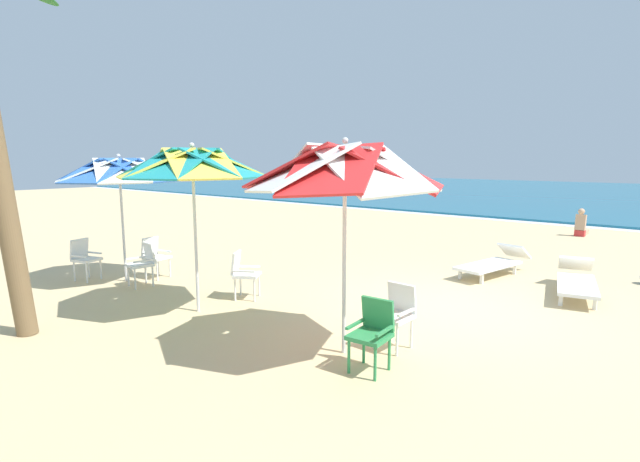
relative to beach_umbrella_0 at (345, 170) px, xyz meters
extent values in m
plane|color=#D3B784|center=(0.22, 2.60, -2.39)|extent=(80.00, 80.00, 0.00)
cube|color=white|center=(0.22, 15.07, -2.38)|extent=(80.00, 0.70, 0.01)
cylinder|color=silver|center=(0.00, 0.00, -1.28)|extent=(0.05, 0.05, 2.22)
cube|color=red|center=(0.56, 0.23, 0.02)|extent=(1.37, 1.33, 0.61)
cube|color=white|center=(0.23, 0.56, 0.02)|extent=(1.32, 1.42, 0.61)
cube|color=red|center=(-0.23, 0.56, 0.02)|extent=(1.33, 1.37, 0.61)
cube|color=white|center=(-0.56, 0.23, 0.02)|extent=(1.42, 1.32, 0.61)
cube|color=red|center=(-0.56, -0.23, 0.02)|extent=(1.37, 1.33, 0.61)
cube|color=white|center=(-0.23, -0.56, 0.02)|extent=(1.32, 1.42, 0.61)
cube|color=red|center=(0.23, -0.56, 0.02)|extent=(1.33, 1.37, 0.61)
cube|color=white|center=(0.56, -0.23, 0.02)|extent=(1.42, 1.32, 0.61)
sphere|color=silver|center=(0.00, 0.00, 0.36)|extent=(0.08, 0.08, 0.08)
cube|color=#2D8C4C|center=(0.57, -0.25, -1.95)|extent=(0.47, 0.47, 0.05)
cube|color=#2D8C4C|center=(0.55, -0.05, -1.72)|extent=(0.42, 0.13, 0.40)
cube|color=#2D8C4C|center=(0.77, -0.23, -1.84)|extent=(0.07, 0.40, 0.03)
cube|color=#2D8C4C|center=(0.37, -0.27, -1.84)|extent=(0.07, 0.40, 0.03)
cylinder|color=#2D8C4C|center=(0.76, -0.41, -2.18)|extent=(0.04, 0.04, 0.41)
cylinder|color=#2D8C4C|center=(0.41, -0.44, -2.18)|extent=(0.04, 0.04, 0.41)
cylinder|color=#2D8C4C|center=(0.73, -0.06, -2.18)|extent=(0.04, 0.04, 0.41)
cylinder|color=#2D8C4C|center=(0.38, -0.09, -2.18)|extent=(0.04, 0.04, 0.41)
cube|color=white|center=(0.42, 0.53, -1.95)|extent=(0.46, 0.46, 0.05)
cube|color=white|center=(0.43, 0.73, -1.72)|extent=(0.42, 0.11, 0.40)
cube|color=white|center=(0.62, 0.53, -1.84)|extent=(0.05, 0.40, 0.03)
cube|color=white|center=(0.22, 0.54, -1.84)|extent=(0.05, 0.40, 0.03)
cylinder|color=white|center=(0.59, 0.35, -2.18)|extent=(0.04, 0.04, 0.41)
cylinder|color=white|center=(0.24, 0.37, -2.18)|extent=(0.04, 0.04, 0.41)
cylinder|color=white|center=(0.61, 0.70, -2.18)|extent=(0.04, 0.04, 0.41)
cylinder|color=white|center=(0.25, 0.72, -2.18)|extent=(0.04, 0.04, 0.41)
cylinder|color=silver|center=(-2.89, -0.19, -1.23)|extent=(0.05, 0.05, 2.32)
cube|color=teal|center=(-2.36, 0.03, 0.07)|extent=(1.34, 1.26, 0.47)
cube|color=#EFDB4C|center=(-2.67, 0.34, 0.07)|extent=(1.26, 1.34, 0.47)
cube|color=teal|center=(-3.11, 0.34, 0.07)|extent=(1.26, 1.34, 0.47)
cube|color=#EFDB4C|center=(-3.42, 0.03, 0.07)|extent=(1.34, 1.26, 0.47)
cube|color=teal|center=(-3.42, -0.41, 0.07)|extent=(1.34, 1.26, 0.47)
cube|color=#EFDB4C|center=(-3.11, -0.72, 0.07)|extent=(1.26, 1.34, 0.47)
cube|color=teal|center=(-2.67, -0.72, 0.07)|extent=(1.26, 1.34, 0.47)
cube|color=#EFDB4C|center=(-2.36, -0.41, 0.07)|extent=(1.34, 1.26, 0.47)
sphere|color=silver|center=(-2.89, -0.19, 0.35)|extent=(0.08, 0.08, 0.08)
cube|color=white|center=(-2.82, 0.83, -1.95)|extent=(0.61, 0.61, 0.05)
cube|color=white|center=(-2.99, 0.72, -1.72)|extent=(0.31, 0.40, 0.40)
cube|color=white|center=(-2.93, 1.00, -1.84)|extent=(0.35, 0.25, 0.03)
cube|color=white|center=(-2.71, 0.66, -1.84)|extent=(0.35, 0.25, 0.03)
cylinder|color=white|center=(-2.77, 1.07, -2.18)|extent=(0.04, 0.04, 0.41)
cylinder|color=white|center=(-2.58, 0.78, -2.18)|extent=(0.04, 0.04, 0.41)
cylinder|color=white|center=(-3.06, 0.88, -2.18)|extent=(0.04, 0.04, 0.41)
cylinder|color=white|center=(-2.87, 0.59, -2.18)|extent=(0.04, 0.04, 0.41)
cylinder|color=silver|center=(-5.68, 0.03, -1.31)|extent=(0.05, 0.05, 2.16)
cube|color=blue|center=(-5.13, 0.25, -0.08)|extent=(1.38, 1.30, 0.48)
cube|color=white|center=(-5.45, 0.57, -0.08)|extent=(1.30, 1.38, 0.48)
cube|color=blue|center=(-5.90, 0.57, -0.08)|extent=(1.30, 1.38, 0.48)
cube|color=white|center=(-6.22, 0.25, -0.08)|extent=(1.38, 1.30, 0.48)
cube|color=blue|center=(-6.22, -0.20, -0.08)|extent=(1.38, 1.30, 0.48)
cube|color=white|center=(-5.90, -0.52, -0.08)|extent=(1.30, 1.38, 0.48)
cube|color=blue|center=(-5.45, -0.52, -0.08)|extent=(1.30, 1.38, 0.48)
cube|color=white|center=(-5.13, -0.20, -0.08)|extent=(1.38, 1.30, 0.48)
sphere|color=silver|center=(-5.68, 0.03, 0.19)|extent=(0.08, 0.08, 0.08)
cube|color=white|center=(-6.38, -0.44, -1.95)|extent=(0.55, 0.55, 0.05)
cube|color=white|center=(-6.57, -0.50, -1.72)|extent=(0.21, 0.43, 0.40)
cube|color=white|center=(-6.43, -0.25, -1.84)|extent=(0.39, 0.15, 0.03)
cube|color=white|center=(-6.32, -0.63, -1.84)|extent=(0.39, 0.15, 0.03)
cylinder|color=white|center=(-6.26, -0.22, -2.18)|extent=(0.04, 0.04, 0.41)
cylinder|color=white|center=(-6.16, -0.56, -2.18)|extent=(0.04, 0.04, 0.41)
cylinder|color=white|center=(-6.59, -0.32, -2.18)|extent=(0.04, 0.04, 0.41)
cylinder|color=white|center=(-6.49, -0.66, -2.18)|extent=(0.04, 0.04, 0.41)
cube|color=white|center=(-5.44, 0.62, -1.95)|extent=(0.52, 0.52, 0.05)
cube|color=white|center=(-5.63, 0.58, -1.72)|extent=(0.18, 0.43, 0.40)
cube|color=white|center=(-5.48, 0.81, -1.84)|extent=(0.40, 0.12, 0.03)
cube|color=white|center=(-5.40, 0.42, -1.84)|extent=(0.40, 0.12, 0.03)
cylinder|color=white|center=(-5.30, 0.82, -2.18)|extent=(0.04, 0.04, 0.41)
cylinder|color=white|center=(-5.23, 0.48, -2.18)|extent=(0.04, 0.04, 0.41)
cylinder|color=white|center=(-5.65, 0.75, -2.18)|extent=(0.04, 0.04, 0.41)
cylinder|color=white|center=(-5.58, 0.41, -2.18)|extent=(0.04, 0.04, 0.41)
cube|color=white|center=(-5.07, 0.01, -1.95)|extent=(0.50, 0.50, 0.05)
cube|color=white|center=(-5.04, 0.21, -1.72)|extent=(0.43, 0.15, 0.40)
cube|color=white|center=(-4.87, -0.01, -1.84)|extent=(0.10, 0.40, 0.03)
cube|color=white|center=(-5.27, 0.04, -1.84)|extent=(0.10, 0.40, 0.03)
cylinder|color=white|center=(-4.92, -0.19, -2.18)|extent=(0.04, 0.04, 0.41)
cylinder|color=white|center=(-5.27, -0.13, -2.18)|extent=(0.04, 0.04, 0.41)
cylinder|color=white|center=(-4.87, 0.16, -2.18)|extent=(0.04, 0.04, 0.41)
cylinder|color=white|center=(-5.22, 0.21, -2.18)|extent=(0.04, 0.04, 0.41)
cube|color=white|center=(1.78, 4.70, -2.14)|extent=(1.02, 1.80, 0.06)
cube|color=white|center=(1.53, 5.72, -1.95)|extent=(0.70, 0.61, 0.36)
cube|color=white|center=(2.18, 4.14, -2.28)|extent=(0.06, 0.06, 0.22)
cube|color=white|center=(1.68, 4.02, -2.28)|extent=(0.06, 0.06, 0.22)
cube|color=white|center=(1.88, 5.37, -2.28)|extent=(0.06, 0.06, 0.22)
cube|color=white|center=(1.38, 5.26, -2.28)|extent=(0.06, 0.06, 0.22)
cube|color=white|center=(-0.05, 5.23, -2.14)|extent=(0.96, 1.79, 0.06)
cube|color=white|center=(0.16, 6.27, -1.95)|extent=(0.69, 0.59, 0.36)
cube|color=white|center=(0.08, 4.56, -2.28)|extent=(0.06, 0.06, 0.22)
cube|color=white|center=(-0.42, 4.66, -2.28)|extent=(0.06, 0.06, 0.22)
cube|color=white|center=(0.33, 5.81, -2.28)|extent=(0.06, 0.06, 0.22)
cube|color=white|center=(-0.17, 5.91, -2.28)|extent=(0.06, 0.06, 0.22)
cube|color=red|center=(0.27, 12.56, -2.29)|extent=(0.30, 0.24, 0.20)
cube|color=tan|center=(0.27, 12.54, -1.93)|extent=(0.30, 0.25, 0.54)
sphere|color=tan|center=(0.27, 12.53, -1.57)|extent=(0.20, 0.20, 0.20)
cube|color=tan|center=(0.27, 12.96, -2.32)|extent=(0.26, 0.76, 0.14)
camera|label=1|loc=(3.54, -4.73, 0.13)|focal=26.54mm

